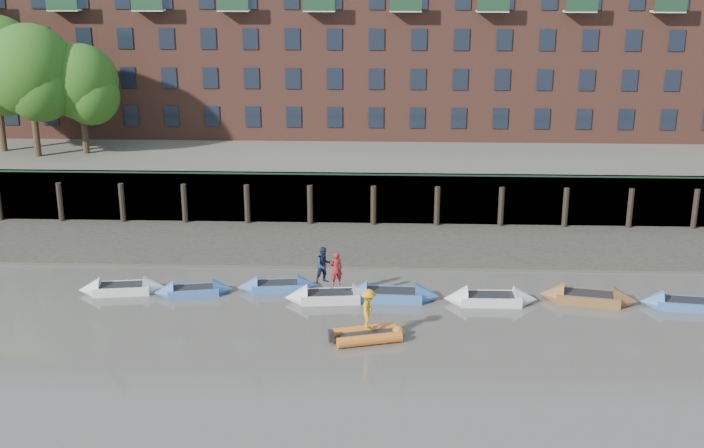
# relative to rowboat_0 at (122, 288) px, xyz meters

# --- Properties ---
(ground) EXTENTS (220.00, 220.00, 0.00)m
(ground) POSITION_rel_rowboat_0_xyz_m (14.67, -10.01, -0.22)
(ground) COLOR #58544C
(ground) RESTS_ON ground
(foreshore) EXTENTS (110.00, 8.00, 0.50)m
(foreshore) POSITION_rel_rowboat_0_xyz_m (14.67, 7.99, -0.22)
(foreshore) COLOR #3D382F
(foreshore) RESTS_ON ground
(mud_band) EXTENTS (110.00, 1.60, 0.10)m
(mud_band) POSITION_rel_rowboat_0_xyz_m (14.67, 4.59, -0.22)
(mud_band) COLOR #4C4336
(mud_band) RESTS_ON ground
(river_wall) EXTENTS (110.00, 1.23, 3.30)m
(river_wall) POSITION_rel_rowboat_0_xyz_m (14.67, 12.37, 1.37)
(river_wall) COLOR #2D2A26
(river_wall) RESTS_ON ground
(bank_terrace) EXTENTS (110.00, 28.00, 3.20)m
(bank_terrace) POSITION_rel_rowboat_0_xyz_m (14.67, 25.99, 1.38)
(bank_terrace) COLOR #5E594D
(bank_terrace) RESTS_ON ground
(apartment_terrace) EXTENTS (80.60, 15.56, 20.98)m
(apartment_terrace) POSITION_rel_rowboat_0_xyz_m (14.67, 26.99, 12.60)
(apartment_terrace) COLOR brown
(apartment_terrace) RESTS_ON bank_terrace
(tree_cluster) EXTENTS (11.76, 7.74, 9.40)m
(tree_cluster) POSITION_rel_rowboat_0_xyz_m (-10.95, 17.34, 8.78)
(tree_cluster) COLOR #3A281C
(tree_cluster) RESTS_ON bank_terrace
(rowboat_0) EXTENTS (4.51, 1.89, 1.27)m
(rowboat_0) POSITION_rel_rowboat_0_xyz_m (0.00, 0.00, 0.00)
(rowboat_0) COLOR silver
(rowboat_0) RESTS_ON ground
(rowboat_1) EXTENTS (4.11, 1.90, 1.15)m
(rowboat_1) POSITION_rel_rowboat_0_xyz_m (3.70, -0.11, -0.02)
(rowboat_1) COLOR #3A65AB
(rowboat_1) RESTS_ON ground
(rowboat_2) EXTENTS (4.23, 1.70, 1.19)m
(rowboat_2) POSITION_rel_rowboat_0_xyz_m (7.91, 0.65, -0.01)
(rowboat_2) COLOR #3A65AB
(rowboat_2) RESTS_ON ground
(rowboat_3) EXTENTS (4.67, 1.80, 1.32)m
(rowboat_3) POSITION_rel_rowboat_0_xyz_m (10.70, -0.68, 0.01)
(rowboat_3) COLOR silver
(rowboat_3) RESTS_ON ground
(rowboat_4) EXTENTS (4.89, 1.61, 1.40)m
(rowboat_4) POSITION_rel_rowboat_0_xyz_m (13.75, -0.39, 0.02)
(rowboat_4) COLOR #3A65AB
(rowboat_4) RESTS_ON ground
(rowboat_5) EXTENTS (4.63, 1.38, 1.34)m
(rowboat_5) POSITION_rel_rowboat_0_xyz_m (18.67, -0.69, 0.01)
(rowboat_5) COLOR silver
(rowboat_5) RESTS_ON ground
(rowboat_6) EXTENTS (4.97, 2.26, 1.39)m
(rowboat_6) POSITION_rel_rowboat_0_xyz_m (23.55, -0.36, 0.02)
(rowboat_6) COLOR brown
(rowboat_6) RESTS_ON ground
(rowboat_7) EXTENTS (4.45, 1.80, 1.25)m
(rowboat_7) POSITION_rel_rowboat_0_xyz_m (28.16, -0.93, -0.00)
(rowboat_7) COLOR #3A65AB
(rowboat_7) RESTS_ON ground
(rib_tender) EXTENTS (3.32, 2.28, 0.56)m
(rib_tender) POSITION_rel_rowboat_0_xyz_m (12.76, -5.15, 0.02)
(rib_tender) COLOR orange
(rib_tender) RESTS_ON ground
(person_rower_a) EXTENTS (0.72, 0.58, 1.72)m
(person_rower_a) POSITION_rel_rowboat_0_xyz_m (11.02, -0.78, 1.53)
(person_rower_a) COLOR maroon
(person_rower_a) RESTS_ON rowboat_3
(person_rower_b) EXTENTS (1.13, 1.05, 1.86)m
(person_rower_b) POSITION_rel_rowboat_0_xyz_m (10.40, -0.47, 1.60)
(person_rower_b) COLOR #19233F
(person_rower_b) RESTS_ON rowboat_3
(person_rib_crew) EXTENTS (0.82, 1.28, 1.89)m
(person_rib_crew) POSITION_rel_rowboat_0_xyz_m (12.71, -5.12, 1.24)
(person_rib_crew) COLOR orange
(person_rib_crew) RESTS_ON rib_tender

